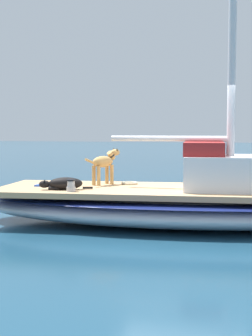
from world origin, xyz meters
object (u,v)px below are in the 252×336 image
at_px(sailboat_main, 179,206).
at_px(deck_towel, 49,184).
at_px(dog_black, 64,184).
at_px(deck_winch, 71,186).
at_px(dog_tan, 104,163).
at_px(coiled_rope, 130,183).

relative_size(sailboat_main, deck_towel, 13.36).
xyz_separation_m(dog_black, deck_winch, (0.19, 0.22, -0.01)).
distance_m(dog_tan, dog_black, 1.12).
xyz_separation_m(sailboat_main, dog_tan, (-0.24, -1.50, 0.75)).
distance_m(dog_tan, deck_winch, 1.23).
bearing_deg(dog_tan, coiled_rope, 114.70).
relative_size(deck_winch, coiled_rope, 0.65).
xyz_separation_m(dog_tan, coiled_rope, (-0.21, 0.45, -0.40)).
distance_m(sailboat_main, deck_winch, 2.00).
bearing_deg(deck_towel, sailboat_main, 93.86).
bearing_deg(coiled_rope, dog_tan, -65.30).
bearing_deg(dog_tan, dog_black, -24.43).
distance_m(dog_black, deck_towel, 0.79).
xyz_separation_m(dog_tan, deck_winch, (1.16, -0.22, -0.32)).
distance_m(sailboat_main, coiled_rope, 1.19).
distance_m(coiled_rope, deck_towel, 1.55).
xyz_separation_m(dog_black, coiled_rope, (-1.18, 0.89, -0.08)).
bearing_deg(sailboat_main, dog_black, -69.16).
height_order(sailboat_main, deck_towel, deck_towel).
relative_size(sailboat_main, dog_tan, 8.50).
height_order(sailboat_main, dog_tan, dog_tan).
bearing_deg(dog_tan, sailboat_main, 81.01).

